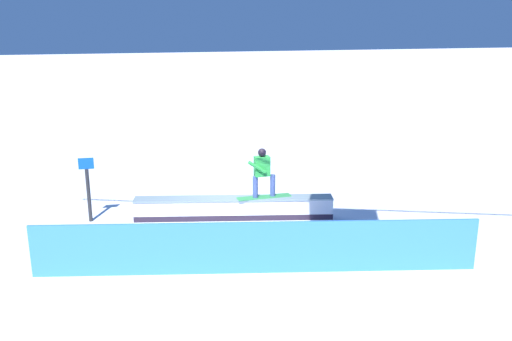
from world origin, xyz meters
TOP-DOWN VIEW (x-y plane):
  - ground_plane at (0.00, 0.00)m, footprint 120.00×120.00m
  - grind_box at (0.00, 0.00)m, footprint 5.37×1.29m
  - snowboarder at (-0.77, 0.13)m, footprint 1.50×0.47m
  - safety_fence at (0.00, 3.16)m, footprint 9.62×1.55m
  - trail_marker at (3.84, -0.77)m, footprint 0.40×0.10m

SIDE VIEW (x-z plane):
  - ground_plane at x=0.00m, z-range 0.00..0.00m
  - grind_box at x=0.00m, z-range -0.03..0.65m
  - safety_fence at x=0.00m, z-range 0.00..1.19m
  - trail_marker at x=3.84m, z-range 0.07..1.85m
  - snowboarder at x=-0.77m, z-range 0.73..2.10m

